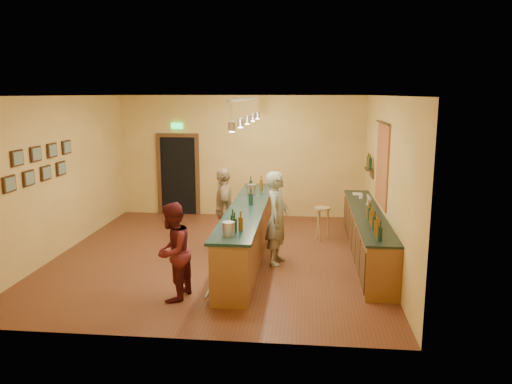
# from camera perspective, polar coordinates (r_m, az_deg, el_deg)

# --- Properties ---
(floor) EXTENTS (7.00, 7.00, 0.00)m
(floor) POSITION_cam_1_polar(r_m,az_deg,el_deg) (10.25, -4.28, -7.28)
(floor) COLOR #5B2E1A
(floor) RESTS_ON ground
(ceiling) EXTENTS (6.50, 7.00, 0.02)m
(ceiling) POSITION_cam_1_polar(r_m,az_deg,el_deg) (9.72, -4.56, 10.91)
(ceiling) COLOR silver
(ceiling) RESTS_ON wall_back
(wall_back) EXTENTS (6.50, 0.02, 3.20)m
(wall_back) POSITION_cam_1_polar(r_m,az_deg,el_deg) (13.28, -1.76, 4.09)
(wall_back) COLOR #BA9B45
(wall_back) RESTS_ON floor
(wall_front) EXTENTS (6.50, 0.02, 3.20)m
(wall_front) POSITION_cam_1_polar(r_m,az_deg,el_deg) (6.52, -9.84, -3.57)
(wall_front) COLOR #BA9B45
(wall_front) RESTS_ON floor
(wall_left) EXTENTS (0.02, 7.00, 3.20)m
(wall_left) POSITION_cam_1_polar(r_m,az_deg,el_deg) (10.91, -21.48, 1.75)
(wall_left) COLOR #BA9B45
(wall_left) RESTS_ON floor
(wall_right) EXTENTS (0.02, 7.00, 3.20)m
(wall_right) POSITION_cam_1_polar(r_m,az_deg,el_deg) (9.82, 14.60, 1.21)
(wall_right) COLOR #BA9B45
(wall_right) RESTS_ON floor
(doorway) EXTENTS (1.15, 0.09, 2.48)m
(doorway) POSITION_cam_1_polar(r_m,az_deg,el_deg) (13.65, -8.86, 2.14)
(doorway) COLOR black
(doorway) RESTS_ON wall_back
(tapestry) EXTENTS (0.03, 1.40, 1.60)m
(tapestry) POSITION_cam_1_polar(r_m,az_deg,el_deg) (10.17, 14.22, 2.99)
(tapestry) COLOR maroon
(tapestry) RESTS_ON wall_right
(bottle_shelf) EXTENTS (0.17, 0.55, 0.54)m
(bottle_shelf) POSITION_cam_1_polar(r_m,az_deg,el_deg) (11.66, 12.84, 3.14)
(bottle_shelf) COLOR #432014
(bottle_shelf) RESTS_ON wall_right
(picture_grid) EXTENTS (0.06, 2.20, 0.70)m
(picture_grid) POSITION_cam_1_polar(r_m,az_deg,el_deg) (10.19, -23.33, 2.99)
(picture_grid) COLOR #382111
(picture_grid) RESTS_ON wall_left
(back_counter) EXTENTS (0.60, 4.55, 1.27)m
(back_counter) POSITION_cam_1_polar(r_m,az_deg,el_deg) (10.20, 12.58, -4.75)
(back_counter) COLOR brown
(back_counter) RESTS_ON floor
(tasting_bar) EXTENTS (0.73, 5.10, 1.38)m
(tasting_bar) POSITION_cam_1_polar(r_m,az_deg,el_deg) (9.98, -0.98, -4.11)
(tasting_bar) COLOR brown
(tasting_bar) RESTS_ON floor
(pendant_track) EXTENTS (0.11, 4.60, 0.50)m
(pendant_track) POSITION_cam_1_polar(r_m,az_deg,el_deg) (9.63, -1.02, 9.65)
(pendant_track) COLOR silver
(pendant_track) RESTS_ON ceiling
(bartender) EXTENTS (0.55, 0.73, 1.80)m
(bartender) POSITION_cam_1_polar(r_m,az_deg,el_deg) (9.57, 2.46, -2.98)
(bartender) COLOR gray
(bartender) RESTS_ON floor
(customer_a) EXTENTS (0.73, 0.86, 1.58)m
(customer_a) POSITION_cam_1_polar(r_m,az_deg,el_deg) (8.03, -9.54, -6.75)
(customer_a) COLOR #59191E
(customer_a) RESTS_ON floor
(customer_b) EXTENTS (0.60, 1.08, 1.74)m
(customer_b) POSITION_cam_1_polar(r_m,az_deg,el_deg) (10.43, -3.69, -1.99)
(customer_b) COLOR #997A51
(customer_b) RESTS_ON floor
(bar_stool) EXTENTS (0.36, 0.36, 0.75)m
(bar_stool) POSITION_cam_1_polar(r_m,az_deg,el_deg) (11.26, 7.56, -2.47)
(bar_stool) COLOR #A7884B
(bar_stool) RESTS_ON floor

